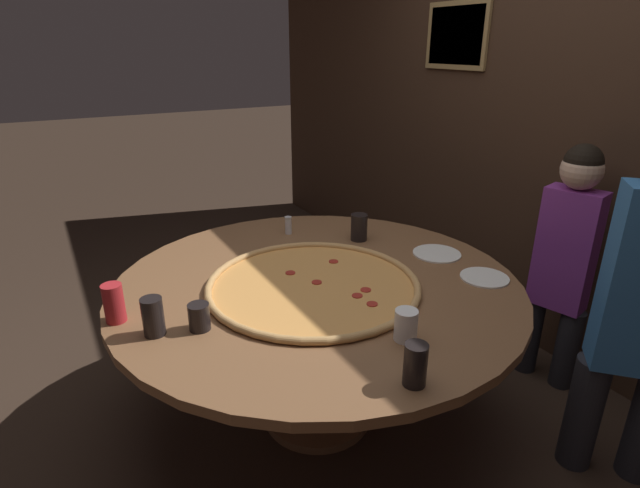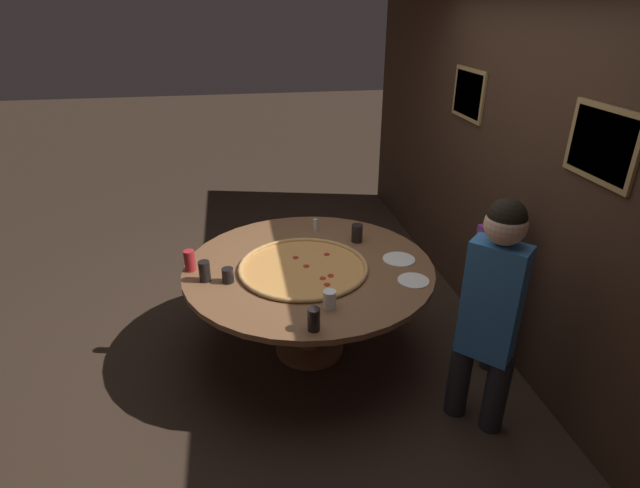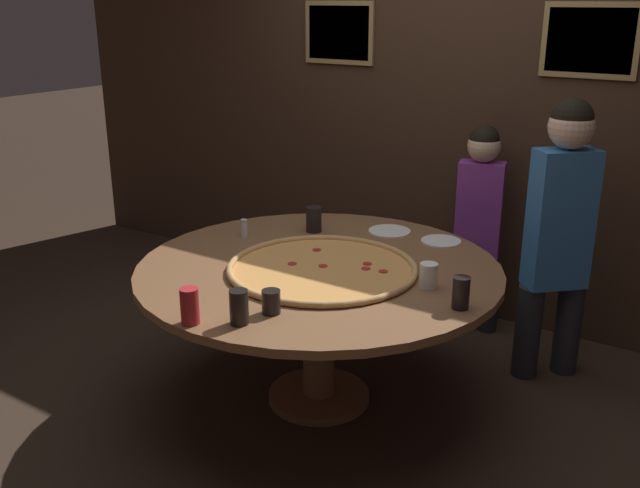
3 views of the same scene
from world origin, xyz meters
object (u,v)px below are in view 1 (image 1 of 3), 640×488
drink_cup_beside_pizza (153,317)px  diner_side_left (565,255)px  drink_cup_far_left (114,303)px  drink_cup_far_right (199,317)px  white_plate_far_back (437,254)px  white_plate_right_side (484,277)px  drink_cup_centre_back (406,325)px  drink_cup_near_left (415,365)px  drink_cup_front_edge (359,227)px  condiment_shaker (288,225)px  giant_pizza (313,285)px  dining_table (317,303)px

drink_cup_beside_pizza → diner_side_left: 1.96m
drink_cup_beside_pizza → diner_side_left: (0.23, 1.95, -0.09)m
drink_cup_far_left → drink_cup_far_right: bearing=50.7°
white_plate_far_back → white_plate_right_side: same height
drink_cup_far_right → drink_cup_centre_back: (0.42, 0.61, 0.01)m
drink_cup_near_left → drink_cup_front_edge: 1.20m
drink_cup_centre_back → condiment_shaker: (-1.14, 0.10, -0.01)m
giant_pizza → diner_side_left: bearing=77.8°
drink_cup_far_left → drink_cup_centre_back: bearing=53.9°
drink_cup_centre_back → dining_table: bearing=-175.8°
drink_cup_beside_pizza → drink_cup_centre_back: 0.89m
drink_cup_centre_back → white_plate_far_back: bearing=130.5°
white_plate_right_side → condiment_shaker: condiment_shaker is taller
giant_pizza → drink_cup_far_left: drink_cup_far_left is taller
drink_cup_front_edge → drink_cup_near_left: bearing=-25.5°
white_plate_right_side → drink_cup_near_left: bearing=-60.4°
dining_table → diner_side_left: (0.33, 1.23, 0.10)m
condiment_shaker → white_plate_far_back: bearing=39.5°
giant_pizza → drink_cup_beside_pizza: bearing=-86.1°
condiment_shaker → drink_cup_front_edge: bearing=46.8°
drink_cup_far_right → dining_table: bearing=104.0°
drink_cup_near_left → drink_cup_centre_back: (-0.21, 0.13, -0.01)m
drink_cup_front_edge → white_plate_right_side: 0.70m
drink_cup_beside_pizza → drink_cup_far_left: drink_cup_far_left is taller
drink_cup_front_edge → drink_cup_far_left: bearing=-78.7°
diner_side_left → dining_table: bearing=60.2°
dining_table → drink_cup_front_edge: drink_cup_front_edge is taller
condiment_shaker → giant_pizza: bearing=-16.9°
diner_side_left → white_plate_far_back: bearing=48.2°
dining_table → white_plate_far_back: (0.04, 0.65, 0.12)m
drink_cup_front_edge → condiment_shaker: bearing=-133.2°
giant_pizza → drink_cup_front_edge: 0.60m
dining_table → white_plate_far_back: white_plate_far_back is taller
drink_cup_beside_pizza → white_plate_far_back: (-0.06, 1.37, -0.07)m
drink_cup_front_edge → white_plate_right_side: (0.66, 0.23, -0.07)m
white_plate_far_back → diner_side_left: 0.65m
drink_cup_beside_pizza → diner_side_left: bearing=83.2°
dining_table → drink_cup_far_left: drink_cup_far_left is taller
giant_pizza → white_plate_right_side: bearing=67.2°
drink_cup_far_left → diner_side_left: 2.09m
drink_cup_far_left → drink_cup_centre_back: drink_cup_far_left is taller
drink_cup_near_left → white_plate_far_back: (-0.73, 0.75, -0.07)m
diner_side_left → condiment_shaker: bearing=35.1°
drink_cup_centre_back → condiment_shaker: size_ratio=1.17×
giant_pizza → drink_cup_front_edge: bearing=127.7°
drink_cup_beside_pizza → white_plate_right_side: bearing=79.7°
drink_cup_front_edge → drink_cup_centre_back: (0.88, -0.39, -0.01)m
drink_cup_far_left → drink_cup_near_left: bearing=41.1°
drink_cup_near_left → diner_side_left: diner_side_left is taller
drink_cup_front_edge → condiment_shaker: size_ratio=1.45×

